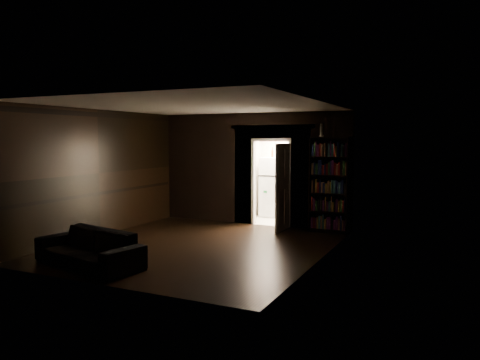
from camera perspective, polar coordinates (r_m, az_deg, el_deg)
The scene contains 9 objects.
ground at distance 9.51m, azimuth -5.18°, elevation -8.09°, with size 5.50×5.50×0.00m, color black.
room_walls at distance 10.21m, azimuth -2.27°, elevation 2.38°, with size 5.02×5.61×2.84m.
kitchen_alcove at distance 12.61m, azimuth 5.67°, elevation 0.72°, with size 2.20×1.80×2.60m.
sofa at distance 8.42m, azimuth -17.95°, elevation -7.27°, with size 2.06×0.89×0.79m, color black.
bookshelf at distance 10.96m, azimuth 10.83°, elevation -0.57°, with size 0.90×0.32×2.20m, color black.
refrigerator at distance 13.00m, azimuth 4.36°, elevation -0.84°, with size 0.74×0.68×1.65m, color white.
door at distance 11.00m, azimuth 5.21°, elevation -0.88°, with size 0.85×0.05×2.05m, color white.
figurine at distance 10.95m, azimuth 9.89°, elevation 6.01°, with size 0.10×0.10×0.31m, color silver.
bottles at distance 12.91m, azimuth 4.80°, elevation 3.40°, with size 0.68×0.09×0.28m, color black.
Camera 1 is at (4.68, -7.99, 2.16)m, focal length 35.00 mm.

